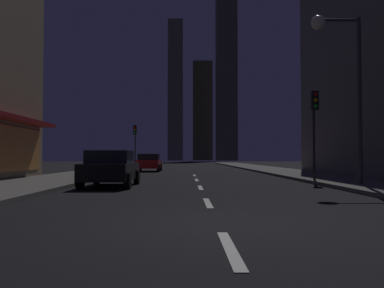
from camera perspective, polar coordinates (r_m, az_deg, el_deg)
The scene contains 13 objects.
ground_plane at distance 39.30m, azimuth -0.08°, elevation -3.66°, with size 78.00×136.00×0.10m, color black.
sidewalk_right at distance 40.01m, azimuth 10.01°, elevation -3.42°, with size 4.00×76.00×0.15m, color #605E59.
sidewalk_left at distance 39.81m, azimuth -10.23°, elevation -3.42°, with size 4.00×76.00×0.15m, color #605E59.
lane_marking_center at distance 15.73m, azimuth 1.19°, elevation -6.18°, with size 0.16×23.00×0.01m.
skyscraper_distant_tall at distance 143.33m, azimuth -2.34°, elevation 7.53°, with size 5.20×6.26×49.05m, color #645F4B.
skyscraper_distant_mid at distance 153.13m, azimuth 1.50°, elevation 4.67°, with size 7.28×5.39×37.12m, color #353328.
skyscraper_distant_short at distance 142.36m, azimuth 4.85°, elevation 13.00°, with size 6.99×5.99×75.27m, color #534E3E.
car_parked_near at distance 16.69m, azimuth -11.38°, elevation -3.36°, with size 1.98×4.24×1.45m.
car_parked_far at distance 33.69m, azimuth -6.08°, elevation -2.60°, with size 1.98×4.24×1.45m.
fire_hydrant_far_left at distance 30.84m, azimuth -10.88°, elevation -3.18°, with size 0.42×0.30×0.65m.
traffic_light_near_right at distance 19.93m, azimuth 16.88°, elevation 3.99°, with size 0.32×0.48×4.20m.
traffic_light_far_left at distance 39.83m, azimuth -8.02°, elevation 1.05°, with size 0.32×0.48×4.20m.
street_lamp_right at distance 17.09m, azimuth 19.90°, elevation 11.36°, with size 1.96×0.56×6.58m.
Camera 1 is at (-0.58, -7.27, 1.20)m, focal length 37.87 mm.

